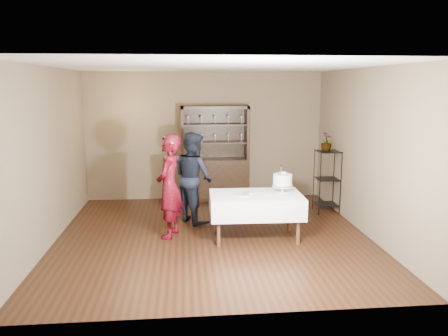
{
  "coord_description": "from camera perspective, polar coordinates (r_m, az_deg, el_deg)",
  "views": [
    {
      "loc": [
        -0.46,
        -6.76,
        2.41
      ],
      "look_at": [
        0.19,
        0.1,
        1.11
      ],
      "focal_mm": 35.0,
      "sensor_mm": 36.0,
      "label": 1
    }
  ],
  "objects": [
    {
      "name": "plate_far",
      "position": [
        6.99,
        3.14,
        -3.22
      ],
      "size": [
        0.26,
        0.26,
        0.01
      ],
      "primitive_type": "cylinder",
      "rotation": [
        0.0,
        0.0,
        -0.44
      ],
      "color": "white",
      "rests_on": "cake_table"
    },
    {
      "name": "floor",
      "position": [
        7.2,
        -1.43,
        -8.86
      ],
      "size": [
        5.0,
        5.0,
        0.0
      ],
      "primitive_type": "plane",
      "color": "black",
      "rests_on": "ground"
    },
    {
      "name": "cake",
      "position": [
        7.06,
        7.65,
        -1.69
      ],
      "size": [
        0.37,
        0.37,
        0.47
      ],
      "rotation": [
        0.0,
        0.0,
        0.27
      ],
      "color": "white",
      "rests_on": "cake_table"
    },
    {
      "name": "cake_table",
      "position": [
        6.96,
        4.17,
        -4.82
      ],
      "size": [
        1.47,
        0.93,
        0.72
      ],
      "rotation": [
        0.0,
        0.0,
        -0.03
      ],
      "color": "white",
      "rests_on": "floor"
    },
    {
      "name": "woman",
      "position": [
        7.01,
        -7.16,
        -2.39
      ],
      "size": [
        0.54,
        0.69,
        1.66
      ],
      "primitive_type": "imported",
      "rotation": [
        0.0,
        0.0,
        -1.83
      ],
      "color": "#32040A",
      "rests_on": "floor"
    },
    {
      "name": "potted_plant",
      "position": [
        8.47,
        13.21,
        3.35
      ],
      "size": [
        0.28,
        0.28,
        0.36
      ],
      "primitive_type": "imported",
      "rotation": [
        0.0,
        0.0,
        0.71
      ],
      "color": "#3F6630",
      "rests_on": "plant_etagere"
    },
    {
      "name": "wall_left",
      "position": [
        7.14,
        -21.92,
        1.39
      ],
      "size": [
        0.02,
        5.0,
        2.7
      ],
      "primitive_type": "cube",
      "color": "brown",
      "rests_on": "floor"
    },
    {
      "name": "man",
      "position": [
        7.77,
        -4.02,
        -1.2
      ],
      "size": [
        0.94,
        0.99,
        1.62
      ],
      "primitive_type": "imported",
      "rotation": [
        0.0,
        0.0,
        2.13
      ],
      "color": "black",
      "rests_on": "floor"
    },
    {
      "name": "china_hutch",
      "position": [
        9.21,
        -1.18,
        -0.21
      ],
      "size": [
        1.4,
        0.48,
        2.0
      ],
      "color": "black",
      "rests_on": "floor"
    },
    {
      "name": "wall_right",
      "position": [
        7.46,
        18.06,
        2.01
      ],
      "size": [
        0.02,
        5.0,
        2.7
      ],
      "primitive_type": "cube",
      "color": "brown",
      "rests_on": "floor"
    },
    {
      "name": "plate_near",
      "position": [
        6.84,
        2.48,
        -3.53
      ],
      "size": [
        0.27,
        0.27,
        0.01
      ],
      "primitive_type": "cylinder",
      "rotation": [
        0.0,
        0.0,
        -0.23
      ],
      "color": "white",
      "rests_on": "cake_table"
    },
    {
      "name": "plant_etagere",
      "position": [
        8.61,
        13.31,
        -1.37
      ],
      "size": [
        0.42,
        0.42,
        1.2
      ],
      "color": "black",
      "rests_on": "floor"
    },
    {
      "name": "back_wall",
      "position": [
        9.34,
        -2.54,
        4.19
      ],
      "size": [
        5.0,
        0.02,
        2.7
      ],
      "primitive_type": "cube",
      "color": "brown",
      "rests_on": "floor"
    },
    {
      "name": "ceiling",
      "position": [
        6.79,
        -1.54,
        13.15
      ],
      "size": [
        5.0,
        5.0,
        0.0
      ],
      "primitive_type": "plane",
      "rotation": [
        3.14,
        0.0,
        0.0
      ],
      "color": "silver",
      "rests_on": "back_wall"
    }
  ]
}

